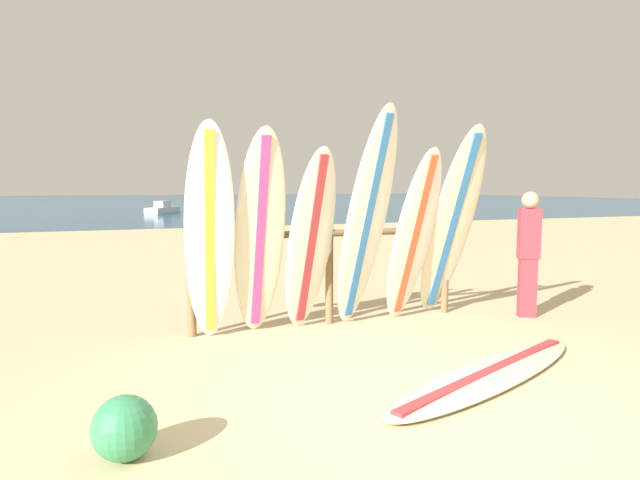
% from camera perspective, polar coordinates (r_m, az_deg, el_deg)
% --- Properties ---
extents(ground_plane, '(120.00, 120.00, 0.00)m').
position_cam_1_polar(ground_plane, '(4.04, 11.48, -17.53)').
color(ground_plane, '#D3BC8C').
extents(ocean_water, '(120.00, 80.00, 0.01)m').
position_cam_1_polar(ocean_water, '(61.18, -19.07, 3.83)').
color(ocean_water, navy).
rests_on(ocean_water, ground).
extents(surfboard_rack, '(3.22, 0.09, 1.19)m').
position_cam_1_polar(surfboard_rack, '(6.31, 0.97, -1.67)').
color(surfboard_rack, olive).
rests_on(surfboard_rack, ground).
extents(surfboard_leaning_far_left, '(0.57, 0.71, 2.21)m').
position_cam_1_polar(surfboard_leaning_far_left, '(5.56, -11.33, 0.56)').
color(surfboard_leaning_far_left, white).
rests_on(surfboard_leaning_far_left, ground).
extents(surfboard_leaning_left, '(0.54, 0.69, 2.17)m').
position_cam_1_polar(surfboard_leaning_left, '(5.73, -6.23, 0.61)').
color(surfboard_leaning_left, beige).
rests_on(surfboard_leaning_left, ground).
extents(surfboard_leaning_center_left, '(0.65, 0.72, 1.99)m').
position_cam_1_polar(surfboard_leaning_center_left, '(5.92, -0.99, -0.06)').
color(surfboard_leaning_center_left, white).
rests_on(surfboard_leaning_center_left, ground).
extents(surfboard_leaning_center, '(0.63, 0.97, 2.42)m').
position_cam_1_polar(surfboard_leaning_center, '(5.97, 4.79, 2.02)').
color(surfboard_leaning_center, silver).
rests_on(surfboard_leaning_center, ground).
extents(surfboard_leaning_center_right, '(0.62, 0.82, 2.01)m').
position_cam_1_polar(surfboard_leaning_center_right, '(6.37, 9.62, 0.33)').
color(surfboard_leaning_center_right, white).
rests_on(surfboard_leaning_center_right, ground).
extents(surfboard_leaning_right, '(0.56, 1.03, 2.26)m').
position_cam_1_polar(surfboard_leaning_right, '(6.65, 13.43, 1.56)').
color(surfboard_leaning_right, beige).
rests_on(surfboard_leaning_right, ground).
extents(surfboard_lying_on_sand, '(2.71, 1.57, 0.08)m').
position_cam_1_polar(surfboard_lying_on_sand, '(4.89, 17.17, -13.08)').
color(surfboard_lying_on_sand, beige).
rests_on(surfboard_lying_on_sand, ground).
extents(beachgoer_standing, '(0.29, 0.24, 1.52)m').
position_cam_1_polar(beachgoer_standing, '(7.08, 20.75, -0.81)').
color(beachgoer_standing, '#D8333F').
rests_on(beachgoer_standing, ground).
extents(small_boat_offshore, '(2.21, 2.84, 0.71)m').
position_cam_1_polar(small_boat_offshore, '(33.21, -15.94, 3.11)').
color(small_boat_offshore, silver).
rests_on(small_boat_offshore, ocean_water).
extents(beach_ball, '(0.38, 0.38, 0.38)m').
position_cam_1_polar(beach_ball, '(3.55, -19.56, -17.83)').
color(beach_ball, '#388C59').
rests_on(beach_ball, ground).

